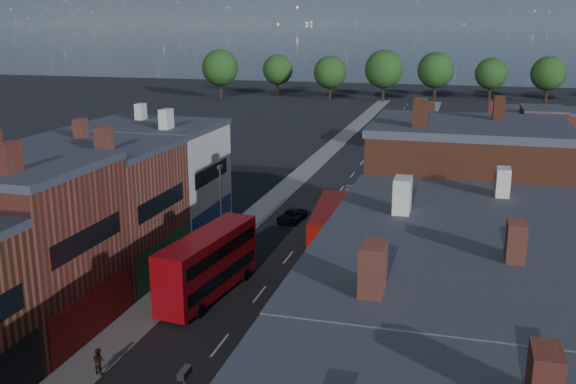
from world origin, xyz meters
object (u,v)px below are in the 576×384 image
Objects in this scene: bus_0 at (208,263)px; car_2 at (292,216)px; bus_1 at (330,230)px; bus_2 at (390,131)px; car_3 at (350,195)px; ped_1 at (98,361)px; ped_3 at (348,335)px.

car_2 is at bearing 93.63° from bus_0.
bus_0 is at bearing -130.07° from bus_1.
bus_2 is 2.29× the size of car_2.
bus_2 is at bearing 90.39° from car_2.
bus_2 is at bearing 87.12° from car_3.
car_2 is at bearing -115.76° from car_3.
car_3 reaches higher than car_2.
bus_2 is (5.65, 64.41, -0.18)m from bus_0.
ped_1 is at bearing -116.85° from bus_1.
car_3 is at bearing 89.83° from bus_1.
ped_1 is at bearing -89.35° from car_2.
ped_1 is (-2.94, -30.96, 0.27)m from car_2.
car_2 is at bearing -83.81° from ped_1.
ped_3 is at bearing -141.73° from ped_1.
ped_1 is 0.85× the size of ped_3.
bus_0 is 6.18× the size of ped_3.
bus_2 is 35.80m from car_3.
car_2 is 31.10m from ped_1.
bus_0 reaches higher than bus_2.
bus_0 is 7.23× the size of ped_1.
bus_1 is 18.94m from car_3.
ped_3 is at bearing -61.55° from car_2.
bus_0 reaches higher than bus_1.
ped_3 is (10.06, -24.44, 0.40)m from car_2.
bus_0 reaches higher than ped_3.
ped_3 is at bearing -18.67° from bus_0.
bus_1 is at bearing -51.76° from car_2.
bus_2 reaches higher than ped_3.
ped_1 reaches higher than car_3.
bus_1 is 1.06× the size of bus_2.
bus_0 is 2.51× the size of car_2.
ped_1 is at bearing -102.25° from car_3.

